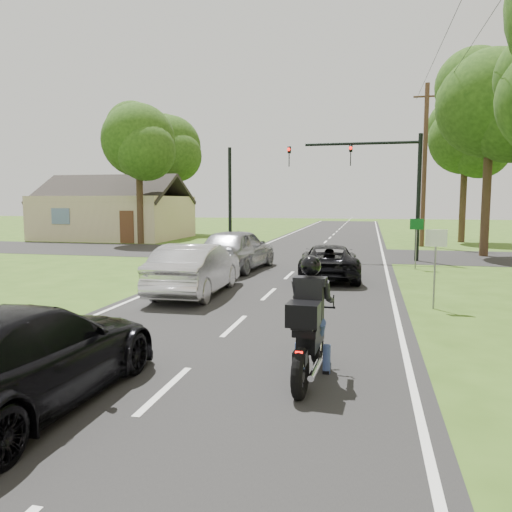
# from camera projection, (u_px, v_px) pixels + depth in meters

# --- Properties ---
(ground) EXTENTS (140.00, 140.00, 0.00)m
(ground) POSITION_uv_depth(u_px,v_px,m) (234.00, 326.00, 11.48)
(ground) COLOR #304F16
(ground) RESTS_ON ground
(road) EXTENTS (8.00, 100.00, 0.01)m
(road) POSITION_uv_depth(u_px,v_px,m) (297.00, 269.00, 21.17)
(road) COLOR black
(road) RESTS_ON ground
(cross_road) EXTENTS (60.00, 7.00, 0.01)m
(cross_road) POSITION_uv_depth(u_px,v_px,m) (313.00, 254.00, 26.98)
(cross_road) COLOR black
(cross_road) RESTS_ON ground
(motorcycle_rider) EXTENTS (0.67, 2.37, 2.04)m
(motorcycle_rider) POSITION_uv_depth(u_px,v_px,m) (309.00, 332.00, 7.95)
(motorcycle_rider) COLOR black
(motorcycle_rider) RESTS_ON ground
(dark_suv) EXTENTS (2.49, 4.72, 1.27)m
(dark_suv) POSITION_uv_depth(u_px,v_px,m) (329.00, 261.00, 18.39)
(dark_suv) COLOR black
(dark_suv) RESTS_ON road
(silver_sedan) EXTENTS (1.76, 4.79, 1.57)m
(silver_sedan) POSITION_uv_depth(u_px,v_px,m) (196.00, 269.00, 15.31)
(silver_sedan) COLOR silver
(silver_sedan) RESTS_ON road
(silver_suv) EXTENTS (2.57, 5.30, 1.74)m
(silver_suv) POSITION_uv_depth(u_px,v_px,m) (237.00, 249.00, 20.60)
(silver_suv) COLOR #95979C
(silver_suv) RESTS_ON road
(dark_car_behind) EXTENTS (2.10, 5.06, 1.46)m
(dark_car_behind) POSITION_uv_depth(u_px,v_px,m) (21.00, 356.00, 6.88)
(dark_car_behind) COLOR black
(dark_car_behind) RESTS_ON road
(traffic_signal) EXTENTS (6.38, 0.44, 6.00)m
(traffic_signal) POSITION_uv_depth(u_px,v_px,m) (379.00, 174.00, 23.84)
(traffic_signal) COLOR black
(traffic_signal) RESTS_ON ground
(signal_pole_far) EXTENTS (0.20, 0.20, 6.00)m
(signal_pole_far) POSITION_uv_depth(u_px,v_px,m) (230.00, 198.00, 29.74)
(signal_pole_far) COLOR black
(signal_pole_far) RESTS_ON ground
(utility_pole_far) EXTENTS (1.60, 0.28, 10.00)m
(utility_pole_far) POSITION_uv_depth(u_px,v_px,m) (425.00, 165.00, 30.86)
(utility_pole_far) COLOR brown
(utility_pole_far) RESTS_ON ground
(sign_white) EXTENTS (0.55, 0.07, 2.12)m
(sign_white) POSITION_uv_depth(u_px,v_px,m) (436.00, 249.00, 13.15)
(sign_white) COLOR slate
(sign_white) RESTS_ON ground
(sign_green) EXTENTS (0.55, 0.07, 2.12)m
(sign_green) POSITION_uv_depth(u_px,v_px,m) (417.00, 231.00, 20.86)
(sign_green) COLOR slate
(sign_green) RESTS_ON ground
(tree_row_d) EXTENTS (5.76, 5.58, 10.45)m
(tree_row_d) POSITION_uv_depth(u_px,v_px,m) (498.00, 109.00, 24.88)
(tree_row_d) COLOR #332316
(tree_row_d) RESTS_ON ground
(tree_row_e) EXTENTS (5.28, 5.12, 9.61)m
(tree_row_e) POSITION_uv_depth(u_px,v_px,m) (471.00, 142.00, 33.60)
(tree_row_e) COLOR #332316
(tree_row_e) RESTS_ON ground
(tree_left_near) EXTENTS (5.12, 4.96, 9.22)m
(tree_left_near) POSITION_uv_depth(u_px,v_px,m) (141.00, 144.00, 32.52)
(tree_left_near) COLOR #332316
(tree_left_near) RESTS_ON ground
(tree_left_far) EXTENTS (5.76, 5.58, 10.14)m
(tree_left_far) POSITION_uv_depth(u_px,v_px,m) (172.00, 150.00, 42.55)
(tree_left_far) COLOR #332316
(tree_left_far) RESTS_ON ground
(house) EXTENTS (10.20, 8.00, 4.84)m
(house) POSITION_uv_depth(u_px,v_px,m) (116.00, 215.00, 38.08)
(house) COLOR tan
(house) RESTS_ON ground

